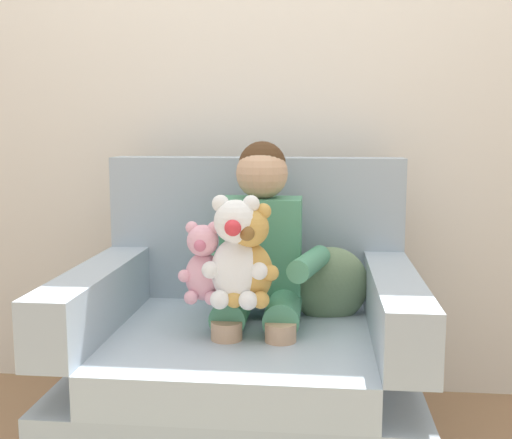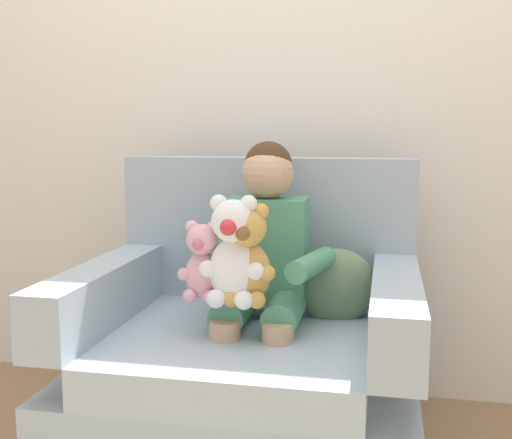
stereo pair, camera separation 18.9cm
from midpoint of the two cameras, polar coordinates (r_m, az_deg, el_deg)
The scene contains 7 objects.
back_wall at distance 2.58m, azimuth -1.45°, elevation 13.47°, with size 6.00×0.10×2.60m, color silver.
armchair at distance 2.11m, azimuth -3.55°, elevation -12.83°, with size 1.06×0.90×0.96m.
seated_child at distance 2.03m, azimuth -2.31°, elevation -3.42°, with size 0.45×0.39×0.82m.
plush_honey at distance 1.84m, azimuth -3.56°, elevation -3.47°, with size 0.18×0.14×0.30m.
plush_pink at distance 1.89m, azimuth -7.66°, elevation -4.07°, with size 0.14×0.12×0.24m.
plush_white at distance 1.83m, azimuth -4.78°, elevation -3.17°, with size 0.19×0.16×0.32m.
throw_pillow at distance 2.13m, azimuth 4.16°, elevation -5.96°, with size 0.26×0.12×0.26m, color slate.
Camera 1 is at (0.24, -1.91, 1.06)m, focal length 44.39 mm.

